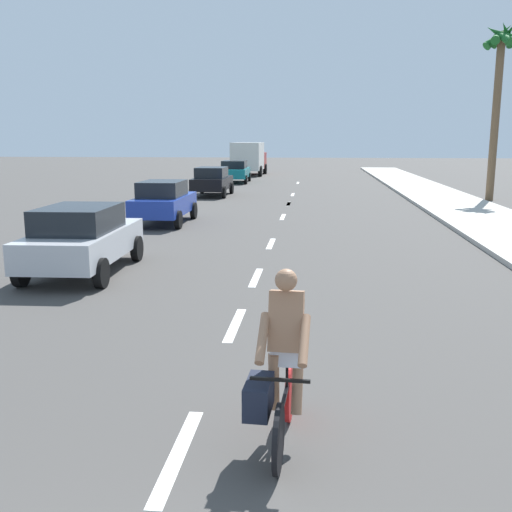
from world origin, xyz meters
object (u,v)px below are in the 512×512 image
(parked_car_blue, at_px, (164,201))
(palm_tree_far, at_px, (500,65))
(delivery_truck, at_px, (249,158))
(parked_car_teal, at_px, (235,171))
(cyclist, at_px, (280,368))
(parked_car_black, at_px, (212,181))
(parked_car_silver, at_px, (82,237))

(parked_car_blue, distance_m, palm_tree_far, 18.34)
(delivery_truck, relative_size, palm_tree_far, 0.72)
(parked_car_teal, distance_m, palm_tree_far, 19.24)
(cyclist, xyz_separation_m, parked_car_teal, (-5.52, 36.32, 0.01))
(palm_tree_far, bearing_deg, delivery_truck, 126.33)
(delivery_truck, bearing_deg, palm_tree_far, -52.72)
(delivery_truck, distance_m, palm_tree_far, 25.25)
(cyclist, height_order, parked_car_teal, cyclist)
(cyclist, distance_m, delivery_truck, 45.52)
(parked_car_black, height_order, delivery_truck, delivery_truck)
(delivery_truck, xyz_separation_m, palm_tree_far, (14.65, -19.92, 5.12))
(palm_tree_far, bearing_deg, parked_car_silver, -128.13)
(parked_car_blue, relative_size, delivery_truck, 0.63)
(cyclist, xyz_separation_m, parked_car_blue, (-5.24, 15.44, 0.01))
(parked_car_teal, bearing_deg, palm_tree_far, -38.81)
(parked_car_blue, distance_m, parked_car_teal, 20.88)
(cyclist, height_order, parked_car_black, cyclist)
(cyclist, relative_size, parked_car_blue, 0.46)
(parked_car_black, distance_m, palm_tree_far, 15.64)
(parked_car_silver, xyz_separation_m, parked_car_black, (-0.37, 18.99, 0.00))
(parked_car_black, height_order, palm_tree_far, palm_tree_far)
(parked_car_black, bearing_deg, parked_car_silver, -88.81)
(cyclist, distance_m, parked_car_teal, 36.74)
(parked_car_black, bearing_deg, parked_car_teal, 90.95)
(cyclist, relative_size, delivery_truck, 0.29)
(parked_car_silver, distance_m, parked_car_black, 18.99)
(parked_car_teal, bearing_deg, cyclist, -83.11)
(parked_car_blue, height_order, parked_car_black, same)
(parked_car_silver, relative_size, palm_tree_far, 0.48)
(parked_car_silver, distance_m, palm_tree_far, 23.59)
(parked_car_blue, distance_m, delivery_truck, 29.74)
(parked_car_teal, xyz_separation_m, palm_tree_far, (14.64, -11.06, 5.79))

